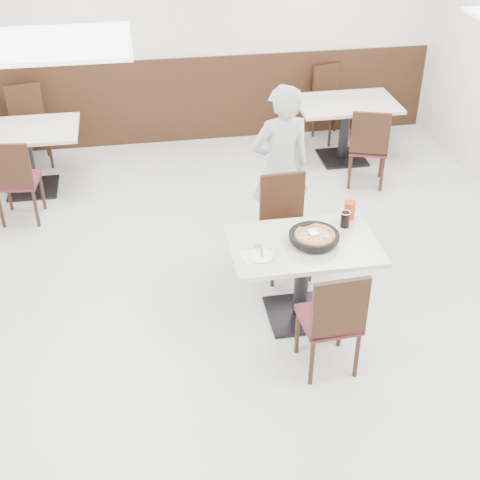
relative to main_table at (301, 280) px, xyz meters
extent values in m
plane|color=#A7A8A3|center=(-0.34, 0.34, -0.38)|extent=(7.00, 7.00, 0.00)
cube|color=silver|center=(-0.34, 3.84, 1.02)|extent=(6.00, 0.04, 2.80)
cube|color=black|center=(-0.34, 3.82, 0.18)|extent=(5.90, 0.03, 1.10)
cube|color=white|center=(-1.84, -1.16, 2.40)|extent=(1.20, 0.60, 0.02)
cylinder|color=black|center=(0.08, 0.03, 0.39)|extent=(0.14, 0.14, 0.04)
cylinder|color=black|center=(0.08, -0.01, 0.42)|extent=(0.41, 0.41, 0.01)
cylinder|color=#B57841|center=(0.08, -0.02, 0.44)|extent=(0.30, 0.30, 0.02)
cube|color=white|center=(0.08, 0.01, 0.47)|extent=(0.09, 0.11, 0.00)
cube|color=silver|center=(-0.44, -0.12, 0.38)|extent=(0.21, 0.21, 0.00)
cylinder|color=white|center=(-0.38, -0.14, 0.38)|extent=(0.21, 0.21, 0.01)
cube|color=white|center=(-0.36, -0.09, 0.39)|extent=(0.05, 0.17, 0.00)
cylinder|color=black|center=(0.40, 0.19, 0.44)|extent=(0.08, 0.08, 0.13)
cylinder|color=#B63006|center=(0.48, 0.31, 0.45)|extent=(0.10, 0.10, 0.16)
imported|color=#B9B9BD|center=(0.08, 1.22, 0.45)|extent=(0.65, 0.48, 1.64)
camera|label=1|loc=(-1.26, -4.37, 3.32)|focal=50.00mm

